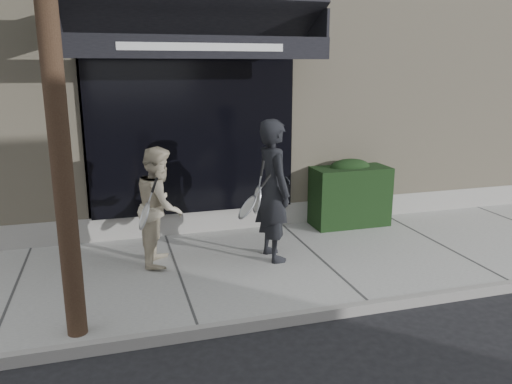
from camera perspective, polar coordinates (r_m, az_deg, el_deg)
name	(u,v)px	position (r m, az deg, el deg)	size (l,w,h in m)	color
ground	(317,263)	(7.33, 6.97, -8.08)	(80.00, 80.00, 0.00)	black
sidewalk	(317,259)	(7.31, 6.99, -7.64)	(20.00, 3.00, 0.12)	gray
curb	(370,307)	(6.04, 12.93, -12.67)	(20.00, 0.10, 0.14)	gray
building_facade	(232,68)	(11.50, -2.71, 14.00)	(14.30, 8.04, 5.64)	tan
hedge	(349,193)	(8.66, 10.54, -0.16)	(1.30, 0.70, 1.14)	black
pedestrian_front	(273,190)	(6.87, 2.01, 0.17)	(0.83, 0.85, 1.97)	black
pedestrian_back	(160,206)	(6.87, -10.90, -1.56)	(0.77, 0.97, 1.62)	#C0B49A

